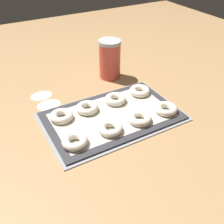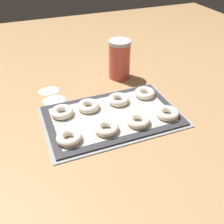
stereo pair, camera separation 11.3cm
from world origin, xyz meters
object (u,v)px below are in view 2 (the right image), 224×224
object	(u,v)px
bagel_front_mid_right	(138,121)
flour_canister	(119,59)
bagel_front_far_right	(167,113)
bagel_back_mid_right	(118,100)
bagel_front_far_left	(69,138)
baking_tray	(112,116)
bagel_back_far_right	(145,93)
bagel_back_mid_left	(89,106)
bagel_back_far_left	(62,112)
bagel_front_mid_left	(107,128)

from	to	relation	value
bagel_front_mid_right	flour_canister	size ratio (longest dim) A/B	0.48
bagel_front_mid_right	bagel_front_far_right	xyz separation A→B (m)	(0.12, 0.00, 0.00)
bagel_front_mid_right	bagel_back_mid_right	xyz separation A→B (m)	(-0.01, 0.16, 0.00)
bagel_front_mid_right	bagel_back_mid_right	world-z (taller)	same
bagel_front_far_left	bagel_front_far_right	distance (m)	0.39
baking_tray	bagel_back_far_right	world-z (taller)	bagel_back_far_right
bagel_front_far_left	bagel_front_far_right	size ratio (longest dim) A/B	1.00
bagel_back_mid_left	bagel_back_far_right	xyz separation A→B (m)	(0.25, 0.01, 0.00)
bagel_back_far_left	bagel_back_mid_left	distance (m)	0.11
bagel_front_far_right	bagel_front_mid_right	bearing A→B (deg)	-179.53
bagel_back_mid_right	bagel_back_far_right	size ratio (longest dim) A/B	1.00
bagel_back_far_left	flour_canister	xyz separation A→B (m)	(0.34, 0.23, 0.07)
baking_tray	bagel_back_far_left	size ratio (longest dim) A/B	5.97
bagel_back_far_right	flour_canister	world-z (taller)	flour_canister
bagel_front_far_right	bagel_back_mid_left	bearing A→B (deg)	149.43
bagel_back_far_left	baking_tray	bearing A→B (deg)	-21.43
bagel_front_mid_left	bagel_front_mid_right	world-z (taller)	same
bagel_front_mid_right	bagel_back_mid_left	distance (m)	0.21
bagel_back_far_left	bagel_front_far_right	bearing A→B (deg)	-22.58
bagel_front_mid_right	bagel_back_far_left	world-z (taller)	same
bagel_front_mid_left	flour_canister	xyz separation A→B (m)	(0.21, 0.38, 0.07)
bagel_back_mid_right	flour_canister	xyz separation A→B (m)	(0.10, 0.23, 0.07)
bagel_front_far_left	bagel_front_far_right	xyz separation A→B (m)	(0.39, -0.00, 0.00)
bagel_back_far_right	bagel_back_mid_right	bearing A→B (deg)	-177.36
bagel_front_mid_right	bagel_back_mid_left	xyz separation A→B (m)	(-0.14, 0.16, 0.00)
bagel_front_far_right	flour_canister	xyz separation A→B (m)	(-0.04, 0.38, 0.07)
bagel_back_far_left	bagel_back_far_right	distance (m)	0.36
bagel_front_far_left	bagel_back_mid_left	size ratio (longest dim) A/B	1.00
baking_tray	bagel_back_mid_left	xyz separation A→B (m)	(-0.07, 0.07, 0.02)
bagel_front_far_right	bagel_back_mid_left	xyz separation A→B (m)	(-0.27, 0.16, 0.00)
bagel_front_far_right	bagel_back_mid_left	distance (m)	0.31
baking_tray	bagel_back_mid_right	xyz separation A→B (m)	(0.06, 0.07, 0.02)
bagel_front_mid_right	bagel_back_far_right	world-z (taller)	same
baking_tray	bagel_front_mid_left	xyz separation A→B (m)	(-0.05, -0.08, 0.02)
bagel_front_mid_right	baking_tray	bearing A→B (deg)	129.31
bagel_front_mid_right	bagel_back_far_left	xyz separation A→B (m)	(-0.25, 0.16, 0.00)
bagel_front_mid_left	bagel_back_far_right	world-z (taller)	same
bagel_front_far_right	bagel_back_mid_right	xyz separation A→B (m)	(-0.14, 0.16, 0.00)
bagel_back_far_left	bagel_back_mid_right	xyz separation A→B (m)	(0.24, 0.00, 0.00)
bagel_front_mid_left	bagel_back_far_right	size ratio (longest dim) A/B	1.00
bagel_front_mid_left	bagel_front_far_right	xyz separation A→B (m)	(0.25, -0.00, 0.00)
bagel_back_far_left	bagel_front_mid_left	bearing A→B (deg)	-50.88
baking_tray	flour_canister	bearing A→B (deg)	62.51
bagel_back_mid_right	bagel_front_mid_left	bearing A→B (deg)	-125.31
bagel_front_mid_left	bagel_back_mid_right	world-z (taller)	same
bagel_front_mid_right	bagel_front_far_right	distance (m)	0.12
bagel_front_far_left	bagel_back_far_right	bearing A→B (deg)	23.65
bagel_front_far_left	flour_canister	world-z (taller)	flour_canister
bagel_back_mid_right	flour_canister	world-z (taller)	flour_canister
bagel_back_far_left	bagel_front_mid_right	bearing A→B (deg)	-32.07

